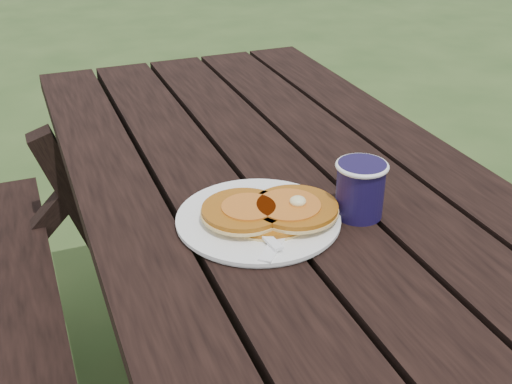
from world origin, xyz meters
name	(u,v)px	position (x,y,z in m)	size (l,w,h in m)	color
picnic_table	(303,368)	(0.00, 0.00, 0.37)	(1.36, 1.80, 0.75)	black
plate	(258,220)	(-0.11, -0.03, 0.76)	(0.26, 0.26, 0.01)	white
pancake_stack	(271,211)	(-0.09, -0.04, 0.77)	(0.22, 0.16, 0.04)	#AC6013
knife	(284,231)	(-0.09, -0.09, 0.76)	(0.02, 0.18, 0.01)	white
fork	(262,232)	(-0.12, -0.08, 0.77)	(0.03, 0.16, 0.01)	white
coffee_cup	(360,186)	(0.06, -0.06, 0.80)	(0.09, 0.09, 0.10)	#160F37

